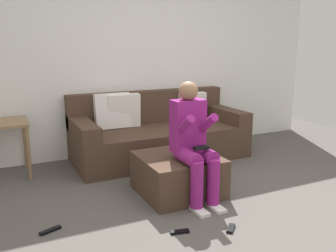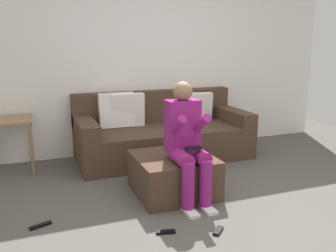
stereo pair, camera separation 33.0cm
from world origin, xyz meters
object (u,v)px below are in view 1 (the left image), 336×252
couch_sectional (157,134)px  side_table (5,131)px  remote_under_side_table (50,230)px  remote_near_ottoman (231,228)px  person_seated (194,140)px  remote_by_storage_bin (180,232)px  ottoman (178,174)px

couch_sectional → side_table: (-1.83, 0.10, 0.22)m
remote_under_side_table → remote_near_ottoman: bearing=-44.9°
side_table → remote_near_ottoman: side_table is taller
couch_sectional → remote_under_side_table: size_ratio=12.36×
remote_near_ottoman → remote_under_side_table: bearing=111.3°
person_seated → remote_by_storage_bin: bearing=-128.5°
remote_by_storage_bin → remote_under_side_table: 1.05m
remote_under_side_table → couch_sectional: bearing=21.6°
person_seated → remote_by_storage_bin: person_seated is taller
remote_by_storage_bin → remote_under_side_table: bearing=165.7°
person_seated → remote_near_ottoman: bearing=-91.1°
remote_by_storage_bin → remote_near_ottoman: bearing=-5.8°
remote_under_side_table → person_seated: bearing=-18.4°
couch_sectional → remote_near_ottoman: (-0.26, -2.05, -0.30)m
person_seated → remote_under_side_table: 1.47m
person_seated → remote_under_side_table: bearing=-177.9°
ottoman → side_table: side_table is taller
ottoman → remote_near_ottoman: 0.89m
ottoman → side_table: (-1.52, 1.29, 0.33)m
ottoman → remote_by_storage_bin: ottoman is taller
person_seated → side_table: person_seated is taller
ottoman → remote_by_storage_bin: (-0.36, -0.73, -0.18)m
remote_near_ottoman → remote_under_side_table: 1.47m
person_seated → remote_near_ottoman: size_ratio=8.02×
ottoman → person_seated: (0.06, -0.21, 0.40)m
ottoman → remote_near_ottoman: ottoman is taller
couch_sectional → ottoman: couch_sectional is taller
ottoman → remote_by_storage_bin: bearing=-116.2°
couch_sectional → remote_near_ottoman: 2.09m
side_table → remote_by_storage_bin: side_table is taller
remote_near_ottoman → remote_by_storage_bin: size_ratio=0.92×
remote_by_storage_bin → ottoman: bearing=76.4°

